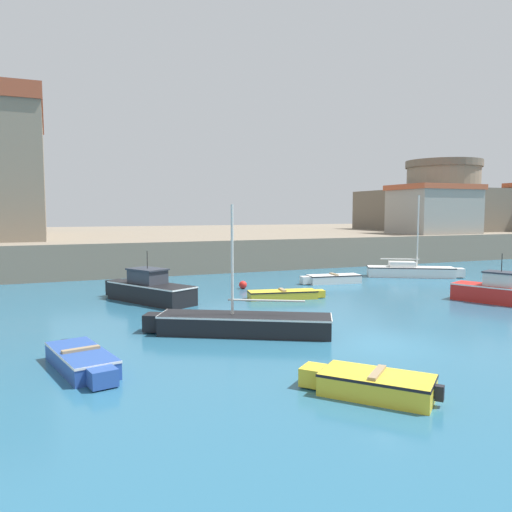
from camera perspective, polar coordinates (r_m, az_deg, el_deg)
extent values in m
plane|color=#28607F|center=(18.20, 15.31, -9.66)|extent=(200.00, 200.00, 0.00)
cube|color=gray|center=(55.93, -11.37, 1.56)|extent=(120.00, 40.00, 2.43)
cube|color=white|center=(32.38, 8.88, -2.61)|extent=(3.49, 1.60, 0.54)
cube|color=white|center=(31.62, 5.66, -2.75)|extent=(0.61, 0.72, 0.46)
cube|color=black|center=(32.35, 8.89, -2.20)|extent=(3.52, 1.62, 0.07)
cube|color=#997F5B|center=(32.34, 8.89, -2.06)|extent=(0.32, 1.03, 0.08)
cube|color=yellow|center=(26.36, 3.04, -4.43)|extent=(3.73, 1.77, 0.44)
cube|color=yellow|center=(26.93, 7.25, -4.26)|extent=(0.60, 0.68, 0.37)
cube|color=black|center=(26.33, 3.04, -4.05)|extent=(3.76, 1.78, 0.07)
cube|color=#997F5B|center=(26.32, 3.04, -3.88)|extent=(0.38, 0.95, 0.08)
cube|color=yellow|center=(13.14, 13.65, -14.16)|extent=(2.77, 2.93, 0.56)
cube|color=yellow|center=(13.58, 6.66, -13.39)|extent=(0.95, 0.94, 0.48)
cube|color=black|center=(13.06, 13.67, -13.15)|extent=(2.80, 2.96, 0.07)
cube|color=#997F5B|center=(13.03, 13.68, -12.82)|extent=(1.00, 0.89, 0.08)
cube|color=black|center=(12.89, 20.24, -14.48)|extent=(0.28, 0.28, 0.36)
cube|color=black|center=(18.80, -1.26, -7.83)|extent=(6.27, 4.42, 0.75)
cube|color=black|center=(19.59, -11.58, -7.40)|extent=(0.98, 1.04, 0.64)
cube|color=white|center=(18.73, -1.26, -6.83)|extent=(6.33, 4.46, 0.07)
cylinder|color=silver|center=(18.48, -2.74, -0.45)|extent=(0.10, 0.10, 4.10)
cylinder|color=silver|center=(18.52, 1.18, -5.11)|extent=(2.53, 1.48, 0.08)
cube|color=red|center=(27.96, 25.75, -3.94)|extent=(2.95, 4.32, 0.87)
cube|color=white|center=(27.90, 25.78, -3.14)|extent=(2.98, 4.36, 0.07)
cube|color=silver|center=(27.79, 26.21, -2.43)|extent=(1.56, 1.74, 0.65)
cube|color=#2D333D|center=(27.75, 26.24, -1.69)|extent=(1.68, 1.88, 0.08)
cylinder|color=black|center=(27.70, 26.28, -0.68)|extent=(0.04, 0.04, 0.90)
cube|color=black|center=(25.87, -11.90, -4.14)|extent=(3.86, 5.24, 0.95)
cube|color=black|center=(28.17, -15.65, -3.47)|extent=(1.15, 1.08, 0.81)
cube|color=white|center=(25.81, -11.92, -3.19)|extent=(3.90, 5.30, 0.07)
cube|color=#333842|center=(25.95, -12.29, -2.31)|extent=(1.93, 2.15, 0.67)
cube|color=#2D333D|center=(25.91, -12.31, -1.48)|extent=(2.07, 2.32, 0.08)
cylinder|color=black|center=(25.86, -12.33, -0.41)|extent=(0.04, 0.04, 0.90)
cube|color=white|center=(36.71, 17.22, -1.74)|extent=(5.82, 4.23, 0.71)
cube|color=white|center=(37.40, 22.16, -1.77)|extent=(0.98, 1.04, 0.60)
cube|color=black|center=(36.67, 17.23, -1.25)|extent=(5.87, 4.27, 0.07)
cylinder|color=silver|center=(36.57, 18.02, 2.70)|extent=(0.10, 0.10, 5.00)
cylinder|color=silver|center=(36.50, 16.12, -0.32)|extent=(2.32, 1.40, 0.08)
cube|color=silver|center=(36.56, 16.33, -0.90)|extent=(2.04, 1.78, 0.36)
cube|color=#284C9E|center=(15.70, -19.35, -11.13)|extent=(1.94, 3.42, 0.54)
cube|color=#284C9E|center=(13.96, -17.13, -13.11)|extent=(0.80, 0.71, 0.46)
cube|color=white|center=(15.64, -19.38, -10.31)|extent=(1.96, 3.46, 0.07)
cube|color=#997F5B|center=(15.62, -19.38, -10.03)|extent=(1.09, 0.43, 0.08)
cube|color=black|center=(17.30, -20.97, -9.50)|extent=(0.24, 0.24, 0.36)
sphere|color=red|center=(29.69, -1.50, -3.31)|extent=(0.47, 0.47, 0.47)
cube|color=#685E4F|center=(62.83, 20.49, 4.93)|extent=(14.94, 14.94, 4.61)
cylinder|color=gray|center=(62.85, 20.53, 6.13)|extent=(8.22, 8.22, 7.24)
cylinder|color=#685E4F|center=(63.07, 20.65, 9.78)|extent=(8.63, 8.63, 0.80)
cube|color=gray|center=(51.97, 19.61, 4.78)|extent=(7.28, 5.71, 4.23)
cube|color=#B25133|center=(52.02, 19.69, 7.38)|extent=(7.64, 5.99, 0.50)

